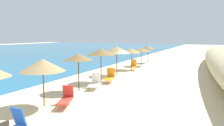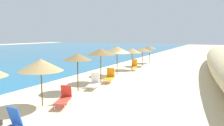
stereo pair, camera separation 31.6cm
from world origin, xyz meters
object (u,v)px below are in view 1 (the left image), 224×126
(beach_umbrella_3, at_px, (101,52))
(lounge_chair_4, at_px, (110,76))
(beach_umbrella_5, at_px, (132,51))
(beach_umbrella_6, at_px, (141,50))
(beach_umbrella_4, at_px, (117,50))
(lounge_chair_3, at_px, (66,98))
(beach_umbrella_1, at_px, (43,65))
(beach_umbrella_7, at_px, (148,47))
(beach_umbrella_2, at_px, (78,57))
(lounge_chair_2, at_px, (95,83))
(lounge_chair_0, at_px, (134,66))

(beach_umbrella_3, xyz_separation_m, lounge_chair_4, (0.13, -0.76, -2.08))
(beach_umbrella_5, relative_size, beach_umbrella_6, 1.05)
(beach_umbrella_4, xyz_separation_m, lounge_chair_4, (-3.35, -0.87, -2.05))
(beach_umbrella_5, xyz_separation_m, lounge_chair_3, (-14.12, -1.40, -1.74))
(beach_umbrella_4, bearing_deg, beach_umbrella_1, -178.14)
(beach_umbrella_4, bearing_deg, beach_umbrella_6, -0.66)
(beach_umbrella_7, bearing_deg, lounge_chair_3, -176.04)
(beach_umbrella_4, xyz_separation_m, beach_umbrella_6, (7.50, -0.09, -0.43))
(beach_umbrella_6, bearing_deg, beach_umbrella_4, 179.34)
(beach_umbrella_2, height_order, lounge_chair_2, beach_umbrella_2)
(beach_umbrella_3, bearing_deg, beach_umbrella_6, 0.11)
(beach_umbrella_1, xyz_separation_m, lounge_chair_4, (7.29, -0.52, -1.83))
(beach_umbrella_7, bearing_deg, beach_umbrella_6, -178.21)
(beach_umbrella_7, bearing_deg, beach_umbrella_2, -179.49)
(lounge_chair_2, distance_m, lounge_chair_3, 4.34)
(beach_umbrella_4, bearing_deg, beach_umbrella_2, -178.84)
(beach_umbrella_6, bearing_deg, beach_umbrella_5, 179.05)
(beach_umbrella_4, relative_size, lounge_chair_2, 1.74)
(beach_umbrella_4, bearing_deg, beach_umbrella_5, -0.41)
(beach_umbrella_6, xyz_separation_m, lounge_chair_0, (-3.77, -0.33, -1.60))
(beach_umbrella_7, xyz_separation_m, lounge_chair_3, (-20.96, -1.45, -1.79))
(beach_umbrella_6, height_order, lounge_chair_2, beach_umbrella_6)
(lounge_chair_0, bearing_deg, beach_umbrella_5, -55.09)
(beach_umbrella_7, distance_m, lounge_chair_4, 14.36)
(beach_umbrella_2, relative_size, lounge_chair_0, 1.77)
(beach_umbrella_7, distance_m, lounge_chair_3, 21.08)
(beach_umbrella_4, bearing_deg, lounge_chair_3, -171.92)
(beach_umbrella_2, xyz_separation_m, beach_umbrella_3, (3.41, 0.03, 0.14))
(lounge_chair_0, xyz_separation_m, lounge_chair_2, (-9.52, -0.38, -0.07))
(beach_umbrella_6, xyz_separation_m, lounge_chair_3, (-17.59, -1.35, -1.65))
(beach_umbrella_2, relative_size, beach_umbrella_3, 0.94)
(beach_umbrella_7, bearing_deg, beach_umbrella_4, -179.90)
(beach_umbrella_3, distance_m, beach_umbrella_5, 7.53)
(lounge_chair_0, relative_size, lounge_chair_4, 0.95)
(beach_umbrella_7, distance_m, lounge_chair_2, 16.79)
(beach_umbrella_3, relative_size, lounge_chair_2, 1.72)
(beach_umbrella_1, bearing_deg, lounge_chair_2, -5.39)
(beach_umbrella_1, relative_size, beach_umbrella_3, 0.94)
(beach_umbrella_2, height_order, beach_umbrella_6, beach_umbrella_2)
(beach_umbrella_1, relative_size, lounge_chair_2, 1.61)
(beach_umbrella_4, bearing_deg, lounge_chair_2, -172.12)
(lounge_chair_4, bearing_deg, beach_umbrella_4, -89.31)
(beach_umbrella_1, bearing_deg, beach_umbrella_3, 1.90)
(beach_umbrella_3, bearing_deg, beach_umbrella_1, -178.10)
(beach_umbrella_3, relative_size, lounge_chair_4, 1.79)
(lounge_chair_4, bearing_deg, beach_umbrella_2, 64.54)
(beach_umbrella_4, relative_size, lounge_chair_0, 1.91)
(beach_umbrella_3, bearing_deg, lounge_chair_2, -163.30)
(beach_umbrella_6, relative_size, lounge_chair_3, 1.42)
(beach_umbrella_6, xyz_separation_m, beach_umbrella_7, (3.37, 0.11, 0.13))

